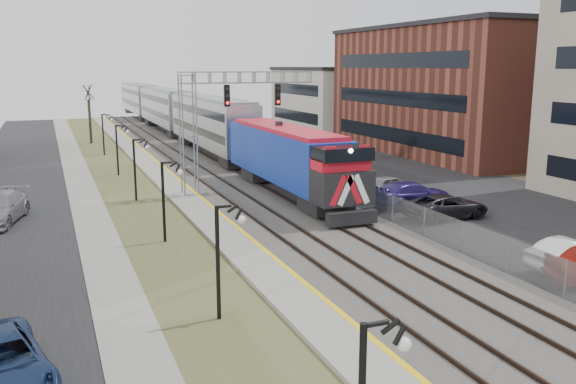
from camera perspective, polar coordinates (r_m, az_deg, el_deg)
street_west at (r=46.71m, az=-24.33°, el=0.22°), size 7.00×120.00×0.04m
sidewalk at (r=46.68m, az=-18.82°, el=0.65°), size 2.00×120.00×0.08m
grass_median at (r=46.90m, az=-15.17°, el=0.91°), size 4.00×120.00×0.06m
platform at (r=47.29m, az=-11.57°, el=1.28°), size 2.00×120.00×0.24m
ballast_bed at (r=48.39m, az=-5.73°, el=1.67°), size 8.00×120.00×0.20m
parking_lot at (r=52.89m, az=6.88°, el=2.41°), size 16.00×120.00×0.04m
platform_edge at (r=47.43m, az=-10.53°, el=1.50°), size 0.24×120.00×0.01m
track_near at (r=47.86m, az=-8.04°, el=1.71°), size 1.58×120.00×0.15m
track_far at (r=48.78m, az=-4.04°, el=1.98°), size 1.58×120.00×0.15m
train at (r=73.53m, az=-10.27°, el=7.16°), size 3.00×85.85×5.33m
signal_gantry at (r=40.27m, az=-6.96°, el=7.50°), size 9.00×1.07×8.15m
lampposts at (r=30.27m, az=-11.67°, el=-0.89°), size 0.14×62.14×4.00m
fence at (r=49.57m, az=-1.07°, el=2.78°), size 0.04×120.00×1.60m
buildings_east at (r=57.36m, az=21.47°, el=8.73°), size 16.00×76.00×15.00m
car_lot_b at (r=28.28m, az=25.09°, el=-5.42°), size 4.19×1.62×1.36m
car_lot_c at (r=35.46m, az=14.60°, el=-1.37°), size 5.03×2.48×1.37m
car_lot_d at (r=37.91m, az=11.48°, el=-0.27°), size 5.47×2.63×1.54m
car_lot_e at (r=41.41m, az=9.50°, el=0.62°), size 3.91×2.05×1.27m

